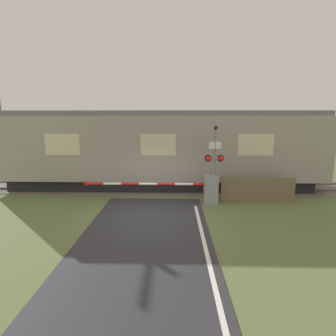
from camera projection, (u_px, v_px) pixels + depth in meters
ground_plane at (151, 215)px, 10.16m from camera, size 80.00×80.00×0.00m
track_bed at (158, 187)px, 14.25m from camera, size 36.00×3.20×0.13m
train at (160, 149)px, 13.87m from camera, size 16.69×2.88×4.04m
crossing_barrier at (200, 188)px, 11.43m from camera, size 5.89×0.44×1.26m
signal_post at (215, 160)px, 11.22m from camera, size 0.84×0.26×3.38m
catenary_pole at (0, 122)px, 16.19m from camera, size 0.20×1.90×6.66m
roadside_fence at (258, 190)px, 11.66m from camera, size 3.27×0.06×1.10m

